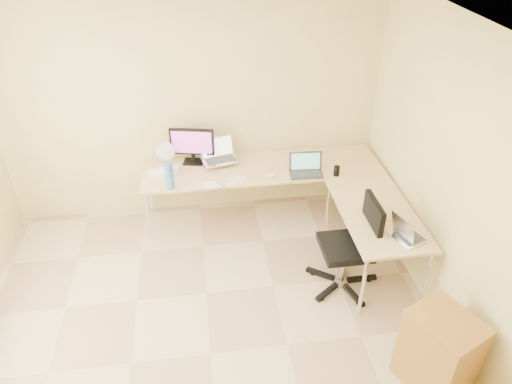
{
  "coord_description": "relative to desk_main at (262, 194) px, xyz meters",
  "views": [
    {
      "loc": [
        0.02,
        -2.67,
        3.45
      ],
      "look_at": [
        0.55,
        1.1,
        0.9
      ],
      "focal_mm": 33.5,
      "sensor_mm": 36.0,
      "label": 1
    }
  ],
  "objects": [
    {
      "name": "floor",
      "position": [
        -0.72,
        -1.85,
        -0.36
      ],
      "size": [
        4.5,
        4.5,
        0.0
      ],
      "primitive_type": "plane",
      "color": "tan",
      "rests_on": "ground"
    },
    {
      "name": "ceiling",
      "position": [
        -0.72,
        -1.85,
        2.24
      ],
      "size": [
        4.5,
        4.5,
        0.0
      ],
      "primitive_type": "plane",
      "rotation": [
        3.14,
        0.0,
        0.0
      ],
      "color": "white",
      "rests_on": "ground"
    },
    {
      "name": "wall_back",
      "position": [
        -0.72,
        0.4,
        0.93
      ],
      "size": [
        4.5,
        0.0,
        4.5
      ],
      "primitive_type": "plane",
      "rotation": [
        1.57,
        0.0,
        0.0
      ],
      "color": "#DBCB74",
      "rests_on": "ground"
    },
    {
      "name": "wall_right",
      "position": [
        1.38,
        -1.85,
        0.93
      ],
      "size": [
        0.0,
        4.5,
        4.5
      ],
      "primitive_type": "plane",
      "rotation": [
        1.57,
        0.0,
        -1.57
      ],
      "color": "#DBCB74",
      "rests_on": "ground"
    },
    {
      "name": "desk_main",
      "position": [
        0.0,
        0.0,
        0.0
      ],
      "size": [
        2.65,
        0.7,
        0.73
      ],
      "primitive_type": "cube",
      "color": "tan",
      "rests_on": "ground"
    },
    {
      "name": "desk_return",
      "position": [
        0.98,
        -1.0,
        0.0
      ],
      "size": [
        0.7,
        1.3,
        0.73
      ],
      "primitive_type": "cube",
      "color": "tan",
      "rests_on": "ground"
    },
    {
      "name": "monitor",
      "position": [
        -0.75,
        0.2,
        0.58
      ],
      "size": [
        0.51,
        0.26,
        0.42
      ],
      "primitive_type": "cube",
      "rotation": [
        0.0,
        0.0,
        -0.21
      ],
      "color": "black",
      "rests_on": "desk_main"
    },
    {
      "name": "book_stack",
      "position": [
        -0.44,
        0.2,
        0.39
      ],
      "size": [
        0.24,
        0.29,
        0.04
      ],
      "primitive_type": "cube",
      "rotation": [
        0.0,
        0.0,
        -0.25
      ],
      "color": "#115C58",
      "rests_on": "desk_main"
    },
    {
      "name": "laptop_center",
      "position": [
        -0.46,
        0.12,
        0.53
      ],
      "size": [
        0.45,
        0.38,
        0.25
      ],
      "primitive_type": "cube",
      "rotation": [
        0.0,
        0.0,
        0.25
      ],
      "color": "silver",
      "rests_on": "desk_main"
    },
    {
      "name": "laptop_black",
      "position": [
        0.45,
        -0.23,
        0.48
      ],
      "size": [
        0.37,
        0.28,
        0.22
      ],
      "primitive_type": "cube",
      "rotation": [
        0.0,
        0.0,
        -0.06
      ],
      "color": "black",
      "rests_on": "desk_main"
    },
    {
      "name": "keyboard",
      "position": [
        -0.44,
        -0.3,
        0.38
      ],
      "size": [
        0.47,
        0.2,
        0.02
      ],
      "primitive_type": "cube",
      "rotation": [
        0.0,
        0.0,
        0.16
      ],
      "color": "beige",
      "rests_on": "desk_main"
    },
    {
      "name": "mouse",
      "position": [
        0.07,
        -0.23,
        0.38
      ],
      "size": [
        0.12,
        0.09,
        0.04
      ],
      "primitive_type": "ellipsoid",
      "rotation": [
        0.0,
        0.0,
        -0.3
      ],
      "color": "silver",
      "rests_on": "desk_main"
    },
    {
      "name": "mug",
      "position": [
        -0.95,
        -0.03,
        0.42
      ],
      "size": [
        0.13,
        0.13,
        0.1
      ],
      "primitive_type": "imported",
      "rotation": [
        0.0,
        0.0,
        0.19
      ],
      "color": "beige",
      "rests_on": "desk_main"
    },
    {
      "name": "cd_stack",
      "position": [
        -0.47,
        -0.3,
        0.38
      ],
      "size": [
        0.15,
        0.15,
        0.03
      ],
      "primitive_type": "cylinder",
      "rotation": [
        0.0,
        0.0,
        0.1
      ],
      "color": "silver",
      "rests_on": "desk_main"
    },
    {
      "name": "water_bottle",
      "position": [
        -1.0,
        -0.3,
        0.51
      ],
      "size": [
        0.1,
        0.1,
        0.3
      ],
      "primitive_type": "cylinder",
      "rotation": [
        0.0,
        0.0,
        -0.2
      ],
      "color": "#3063A9",
      "rests_on": "desk_main"
    },
    {
      "name": "papers",
      "position": [
        -1.13,
        -0.0,
        0.37
      ],
      "size": [
        0.29,
        0.32,
        0.01
      ],
      "primitive_type": "cube",
      "rotation": [
        0.0,
        0.0,
        0.57
      ],
      "color": "white",
      "rests_on": "desk_main"
    },
    {
      "name": "white_box",
      "position": [
        -1.13,
        -0.07,
        0.4
      ],
      "size": [
        0.22,
        0.18,
        0.07
      ],
      "primitive_type": "cube",
      "rotation": [
        0.0,
        0.0,
        0.27
      ],
      "color": "white",
      "rests_on": "desk_main"
    },
    {
      "name": "desk_fan",
      "position": [
        -1.05,
        0.19,
        0.5
      ],
      "size": [
        0.22,
        0.22,
        0.27
      ],
      "primitive_type": "cylinder",
      "rotation": [
        0.0,
        0.0,
        0.07
      ],
      "color": "silver",
      "rests_on": "desk_main"
    },
    {
      "name": "black_cup",
      "position": [
        0.76,
        -0.3,
        0.42
      ],
      "size": [
        0.08,
        0.08,
        0.11
      ],
      "primitive_type": "cylinder",
      "rotation": [
        0.0,
        0.0,
        0.41
      ],
      "color": "black",
      "rests_on": "desk_main"
    },
    {
      "name": "laptop_return",
      "position": [
        1.12,
        -1.43,
        0.48
      ],
      "size": [
        0.4,
        0.36,
        0.22
      ],
      "primitive_type": "cube",
      "rotation": [
        0.0,
        0.0,
        1.91
      ],
      "color": "#B0B1B6",
      "rests_on": "desk_return"
    },
    {
      "name": "office_chair",
      "position": [
        0.62,
        -1.19,
        0.14
      ],
      "size": [
        0.6,
        0.6,
        1.0
      ],
      "primitive_type": "cube",
      "rotation": [
        0.0,
        0.0,
        0.0
      ],
      "color": "black",
      "rests_on": "ground"
    },
    {
      "name": "cabinet",
      "position": [
        1.03,
        -2.36,
        -0.01
      ],
      "size": [
        0.58,
        0.63,
        0.7
      ],
      "primitive_type": "cube",
      "rotation": [
        0.0,
        0.0,
        0.42
      ],
      "color": "#A47140",
      "rests_on": "ground"
    }
  ]
}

